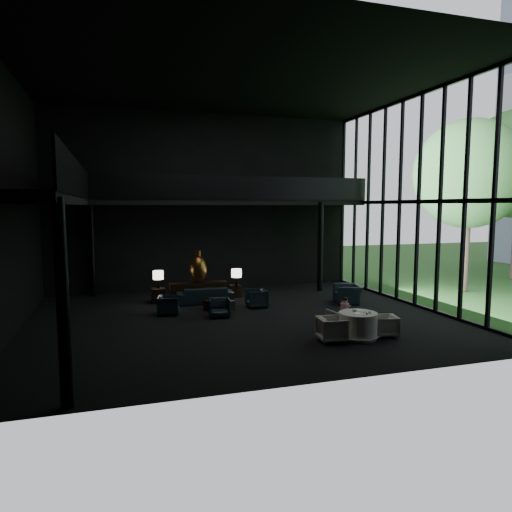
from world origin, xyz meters
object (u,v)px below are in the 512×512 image
object	(u,v)px
console	(198,291)
dining_chair_north	(340,319)
dining_table	(358,327)
bronze_urn	(198,269)
lounge_armchair_south	(219,307)
sofa	(205,292)
child	(345,306)
window_armchair	(348,290)
dining_chair_east	(385,326)
lounge_armchair_west	(169,305)
dining_chair_west	(332,328)
table_lamp_right	(236,274)
side_table_right	(235,291)
lounge_armchair_east	(257,298)
table_lamp_left	(158,276)
side_table_left	(159,295)
coffee_table	(219,305)

from	to	relation	value
console	dining_chair_north	world-z (taller)	console
console	dining_table	world-z (taller)	dining_table
bronze_urn	lounge_armchair_south	xyz separation A→B (m)	(0.20, -3.01, -0.96)
sofa	child	bearing A→B (deg)	126.23
window_armchair	dining_chair_east	world-z (taller)	window_armchair
lounge_armchair_west	dining_chair_west	xyz separation A→B (m)	(4.08, -4.62, 0.03)
sofa	lounge_armchair_west	bearing A→B (deg)	45.96
table_lamp_right	console	bearing A→B (deg)	178.76
table_lamp_right	window_armchair	world-z (taller)	table_lamp_right
console	side_table_right	world-z (taller)	console
lounge_armchair_east	table_lamp_left	bearing A→B (deg)	-118.04
lounge_armchair_east	dining_chair_north	world-z (taller)	lounge_armchair_east
side_table_left	window_armchair	bearing A→B (deg)	-17.88
coffee_table	table_lamp_right	bearing A→B (deg)	59.50
lounge_armchair_east	dining_chair_north	bearing A→B (deg)	24.88
lounge_armchair_east	dining_chair_west	bearing A→B (deg)	10.36
sofa	lounge_armchair_west	size ratio (longest dim) A/B	3.31
side_table_left	table_lamp_right	bearing A→B (deg)	-0.93
table_lamp_right	dining_chair_north	world-z (taller)	table_lamp_right
lounge_armchair_west	side_table_left	bearing A→B (deg)	14.47
side_table_right	sofa	world-z (taller)	sofa
bronze_urn	lounge_armchair_south	size ratio (longest dim) A/B	1.93
bronze_urn	sofa	xyz separation A→B (m)	(0.14, -0.60, -0.84)
console	lounge_armchair_east	bearing A→B (deg)	-46.12
dining_table	dining_chair_west	bearing A→B (deg)	-174.54
lounge_armchair_south	dining_chair_east	distance (m)	5.60
side_table_left	lounge_armchair_west	xyz separation A→B (m)	(0.15, -2.17, 0.06)
sofa	lounge_armchair_east	world-z (taller)	sofa
lounge_armchair_east	coffee_table	bearing A→B (deg)	-84.48
console	table_lamp_left	bearing A→B (deg)	179.56
console	lounge_armchair_south	world-z (taller)	console
bronze_urn	table_lamp_left	bearing A→B (deg)	178.54
lounge_armchair_south	dining_table	size ratio (longest dim) A/B	0.54
table_lamp_left	dining_chair_north	bearing A→B (deg)	-48.10
dining_table	side_table_right	bearing A→B (deg)	105.50
side_table_left	dining_chair_east	bearing A→B (deg)	-48.66
side_table_right	dining_chair_west	distance (m)	7.07
lounge_armchair_south	window_armchair	bearing A→B (deg)	15.26
sofa	dining_chair_east	distance (m)	7.46
coffee_table	lounge_armchair_south	bearing A→B (deg)	-102.07
sofa	dining_chair_east	xyz separation A→B (m)	(4.23, -6.15, -0.15)
console	child	world-z (taller)	child
side_table_right	console	bearing A→B (deg)	-172.06
window_armchair	dining_chair_east	distance (m)	4.64
sofa	child	distance (m)	6.16
dining_table	child	size ratio (longest dim) A/B	2.23
dining_table	bronze_urn	bearing A→B (deg)	117.83
bronze_urn	dining_chair_west	xyz separation A→B (m)	(2.64, -6.75, -0.92)
window_armchair	dining_chair_north	world-z (taller)	window_armchair
dining_chair_north	dining_chair_west	xyz separation A→B (m)	(-0.85, -1.12, 0.07)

